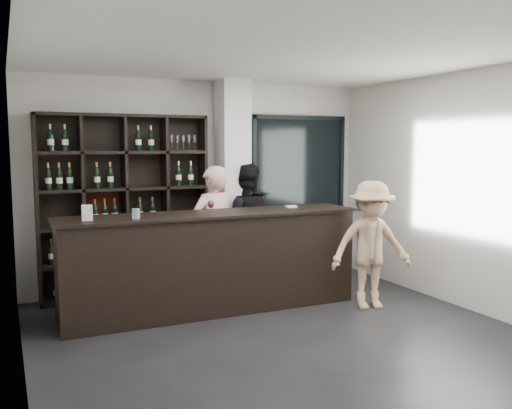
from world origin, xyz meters
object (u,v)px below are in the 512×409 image
taster_black (245,225)px  tasting_counter (213,262)px  wine_shelf (125,206)px  taster_pink (213,233)px  customer (371,245)px

taster_black → tasting_counter: bearing=65.6°
wine_shelf → tasting_counter: 1.50m
taster_pink → taster_black: (0.63, 0.42, 0.01)m
wine_shelf → taster_black: bearing=-7.2°
tasting_counter → taster_pink: bearing=69.1°
taster_pink → wine_shelf: bearing=-46.1°
tasting_counter → taster_black: bearing=48.7°
tasting_counter → customer: size_ratio=2.31×
customer → taster_black: bearing=136.4°
taster_black → taster_pink: bearing=51.2°
taster_pink → taster_black: 0.76m
wine_shelf → customer: wine_shelf is taller
customer → tasting_counter: bearing=174.1°
taster_black → customer: bearing=138.6°
tasting_counter → taster_pink: size_ratio=2.09×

